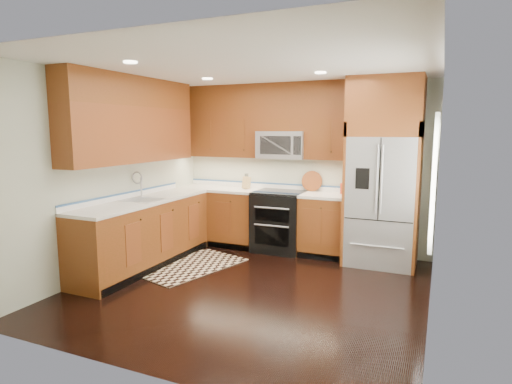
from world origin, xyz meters
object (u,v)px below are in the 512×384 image
at_px(range, 279,221).
at_px(refrigerator, 383,173).
at_px(knife_block, 246,183).
at_px(rug, 190,266).
at_px(utensil_crock, 344,186).

xyz_separation_m(range, refrigerator, (1.55, -0.04, 0.83)).
bearing_deg(knife_block, rug, -100.76).
distance_m(rug, utensil_crock, 2.54).
bearing_deg(utensil_crock, range, -169.27).
xyz_separation_m(range, rug, (-0.86, -1.23, -0.46)).
distance_m(range, refrigerator, 1.76).
bearing_deg(rug, range, 71.12).
relative_size(rug, utensil_crock, 4.31).
distance_m(refrigerator, knife_block, 2.18).
bearing_deg(utensil_crock, refrigerator, -20.81).
xyz_separation_m(refrigerator, rug, (-2.41, -1.19, -1.30)).
xyz_separation_m(rug, knife_block, (0.25, 1.33, 1.04)).
xyz_separation_m(refrigerator, knife_block, (-2.16, 0.14, -0.26)).
bearing_deg(range, refrigerator, -1.40).
height_order(rug, utensil_crock, utensil_crock).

